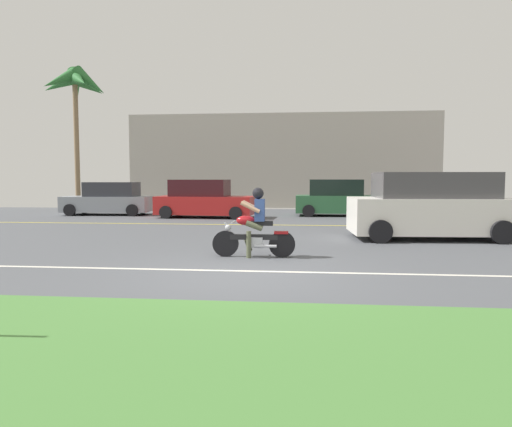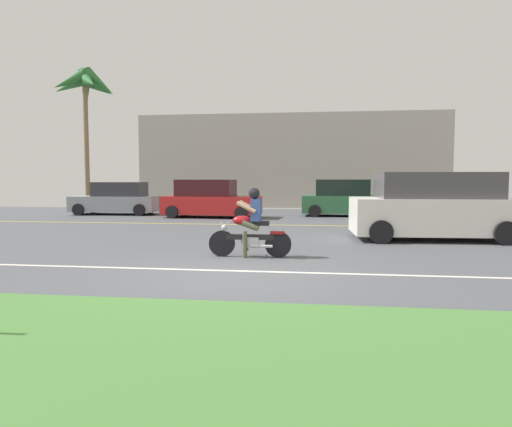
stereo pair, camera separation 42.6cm
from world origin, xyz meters
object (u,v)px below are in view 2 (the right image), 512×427
(palm_tree_0, at_px, (86,88))
(suv_nearby, at_px, (434,207))
(parked_car_2, at_px, (346,199))
(parked_car_3, at_px, (473,204))
(parked_car_1, at_px, (210,200))
(parked_car_0, at_px, (117,199))
(motorcyclist, at_px, (251,228))

(palm_tree_0, bearing_deg, suv_nearby, -32.98)
(parked_car_2, distance_m, parked_car_3, 5.36)
(parked_car_1, bearing_deg, palm_tree_0, 154.56)
(parked_car_1, height_order, parked_car_2, parked_car_2)
(suv_nearby, relative_size, palm_tree_0, 0.61)
(parked_car_0, xyz_separation_m, palm_tree_0, (-2.80, 2.60, 5.85))
(parked_car_3, bearing_deg, palm_tree_0, 169.43)
(suv_nearby, bearing_deg, parked_car_0, 149.51)
(parked_car_0, bearing_deg, parked_car_3, -3.34)
(parked_car_3, bearing_deg, parked_car_1, -179.43)
(suv_nearby, distance_m, parked_car_1, 10.45)
(motorcyclist, distance_m, parked_car_0, 13.94)
(parked_car_0, height_order, parked_car_2, parked_car_2)
(motorcyclist, bearing_deg, suv_nearby, 37.18)
(parked_car_0, bearing_deg, parked_car_1, -12.20)
(parked_car_1, relative_size, parked_car_3, 1.10)
(parked_car_1, xyz_separation_m, palm_tree_0, (-7.67, 3.65, 5.80))
(motorcyclist, distance_m, suv_nearby, 5.99)
(parked_car_3, bearing_deg, parked_car_2, 164.71)
(parked_car_0, bearing_deg, palm_tree_0, 137.14)
(parked_car_3, height_order, palm_tree_0, palm_tree_0)
(suv_nearby, bearing_deg, parked_car_3, 64.70)
(suv_nearby, bearing_deg, parked_car_2, 103.83)
(parked_car_2, bearing_deg, parked_car_3, -15.29)
(motorcyclist, height_order, palm_tree_0, palm_tree_0)
(parked_car_1, relative_size, parked_car_2, 1.05)
(parked_car_0, bearing_deg, parked_car_2, 2.46)
(suv_nearby, distance_m, parked_car_2, 8.36)
(parked_car_0, xyz_separation_m, parked_car_1, (4.88, -1.05, 0.05))
(parked_car_0, distance_m, parked_car_1, 4.99)
(suv_nearby, bearing_deg, motorcyclist, -142.82)
(palm_tree_0, bearing_deg, motorcyclist, -51.53)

